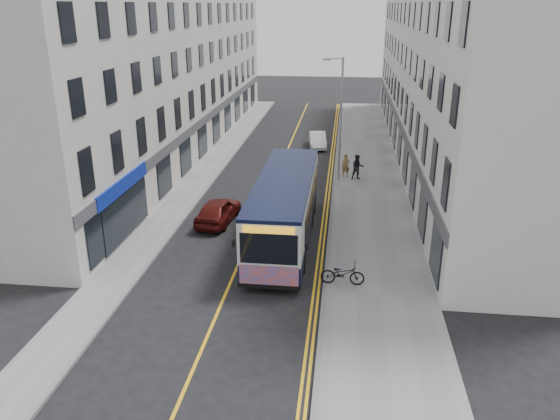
% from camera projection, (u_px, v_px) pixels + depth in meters
% --- Properties ---
extents(ground, '(140.00, 140.00, 0.00)m').
position_uv_depth(ground, '(234.00, 274.00, 23.81)').
color(ground, black).
rests_on(ground, ground).
extents(pavement_east, '(4.50, 64.00, 0.12)m').
position_uv_depth(pavement_east, '(370.00, 191.00, 34.23)').
color(pavement_east, gray).
rests_on(pavement_east, ground).
extents(pavement_west, '(2.00, 64.00, 0.12)m').
position_uv_depth(pavement_west, '(195.00, 184.00, 35.49)').
color(pavement_west, gray).
rests_on(pavement_west, ground).
extents(kerb_east, '(0.18, 64.00, 0.13)m').
position_uv_depth(kerb_east, '(334.00, 190.00, 34.48)').
color(kerb_east, slate).
rests_on(kerb_east, ground).
extents(kerb_west, '(0.18, 64.00, 0.13)m').
position_uv_depth(kerb_west, '(210.00, 185.00, 35.37)').
color(kerb_west, slate).
rests_on(kerb_west, ground).
extents(road_centre_line, '(0.12, 64.00, 0.01)m').
position_uv_depth(road_centre_line, '(271.00, 188.00, 34.95)').
color(road_centre_line, yellow).
rests_on(road_centre_line, ground).
extents(road_dbl_yellow_inner, '(0.10, 64.00, 0.01)m').
position_uv_depth(road_dbl_yellow_inner, '(327.00, 190.00, 34.55)').
color(road_dbl_yellow_inner, yellow).
rests_on(road_dbl_yellow_inner, ground).
extents(road_dbl_yellow_outer, '(0.10, 64.00, 0.01)m').
position_uv_depth(road_dbl_yellow_outer, '(330.00, 190.00, 34.53)').
color(road_dbl_yellow_outer, yellow).
rests_on(road_dbl_yellow_outer, ground).
extents(terrace_east, '(6.00, 46.00, 13.00)m').
position_uv_depth(terrace_east, '(443.00, 71.00, 39.72)').
color(terrace_east, silver).
rests_on(terrace_east, ground).
extents(terrace_west, '(6.00, 46.00, 13.00)m').
position_uv_depth(terrace_west, '(171.00, 67.00, 42.01)').
color(terrace_west, silver).
rests_on(terrace_west, ground).
extents(streetlamp, '(1.32, 0.18, 8.00)m').
position_uv_depth(streetlamp, '(340.00, 116.00, 34.79)').
color(streetlamp, '#9B9CA3').
rests_on(streetlamp, ground).
extents(city_bus, '(2.62, 11.23, 3.26)m').
position_uv_depth(city_bus, '(285.00, 207.00, 26.62)').
color(city_bus, black).
rests_on(city_bus, ground).
extents(bicycle, '(1.83, 0.67, 0.96)m').
position_uv_depth(bicycle, '(343.00, 274.00, 22.57)').
color(bicycle, black).
rests_on(bicycle, pavement_east).
extents(pedestrian_near, '(0.62, 0.47, 1.55)m').
position_uv_depth(pedestrian_near, '(346.00, 165.00, 36.63)').
color(pedestrian_near, olive).
rests_on(pedestrian_near, pavement_east).
extents(pedestrian_far, '(0.92, 0.78, 1.67)m').
position_uv_depth(pedestrian_far, '(358.00, 167.00, 36.03)').
color(pedestrian_far, black).
rests_on(pedestrian_far, pavement_east).
extents(car_white, '(1.71, 3.83, 1.22)m').
position_uv_depth(car_white, '(318.00, 140.00, 44.70)').
color(car_white, white).
rests_on(car_white, ground).
extents(car_maroon, '(2.04, 4.15, 1.36)m').
position_uv_depth(car_maroon, '(218.00, 210.00, 29.25)').
color(car_maroon, '#52100D').
rests_on(car_maroon, ground).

